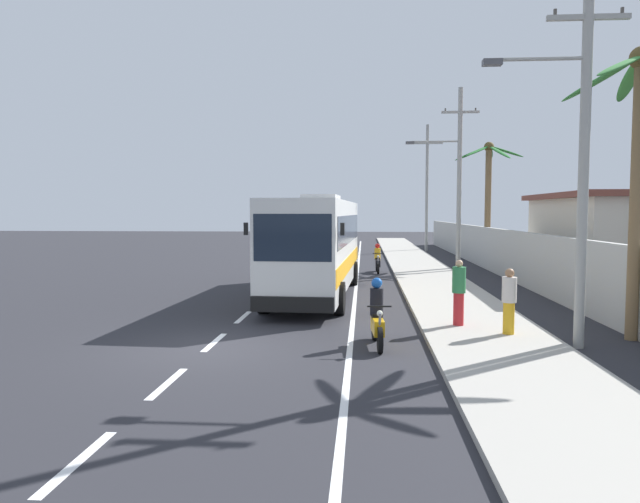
% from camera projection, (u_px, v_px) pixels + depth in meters
% --- Properties ---
extents(ground_plane, '(160.00, 160.00, 0.00)m').
position_uv_depth(ground_plane, '(208.00, 348.00, 13.70)').
color(ground_plane, '#28282D').
extents(sidewalk_kerb, '(3.20, 90.00, 0.14)m').
position_uv_depth(sidewalk_kerb, '(442.00, 291.00, 23.14)').
color(sidewalk_kerb, '#A8A399').
rests_on(sidewalk_kerb, ground).
extents(lane_markings, '(3.50, 71.00, 0.01)m').
position_uv_depth(lane_markings, '(329.00, 278.00, 28.20)').
color(lane_markings, white).
rests_on(lane_markings, ground).
extents(boundary_wall, '(0.24, 60.00, 2.34)m').
position_uv_depth(boundary_wall, '(514.00, 256.00, 26.76)').
color(boundary_wall, '#B2B2AD').
rests_on(boundary_wall, ground).
extents(coach_bus_foreground, '(3.21, 11.66, 3.88)m').
position_uv_depth(coach_bus_foreground, '(317.00, 243.00, 22.07)').
color(coach_bus_foreground, silver).
rests_on(coach_bus_foreground, ground).
extents(motorcycle_beside_bus, '(0.56, 1.96, 1.63)m').
position_uv_depth(motorcycle_beside_bus, '(377.00, 319.00, 13.87)').
color(motorcycle_beside_bus, black).
rests_on(motorcycle_beside_bus, ground).
extents(motorcycle_trailing, '(0.56, 1.96, 1.54)m').
position_uv_depth(motorcycle_trailing, '(378.00, 261.00, 30.61)').
color(motorcycle_trailing, black).
rests_on(motorcycle_trailing, ground).
extents(pedestrian_near_kerb, '(0.36, 0.36, 1.78)m').
position_uv_depth(pedestrian_near_kerb, '(459.00, 291.00, 15.67)').
color(pedestrian_near_kerb, red).
rests_on(pedestrian_near_kerb, sidewalk_kerb).
extents(pedestrian_midwalk, '(0.36, 0.36, 1.66)m').
position_uv_depth(pedestrian_midwalk, '(509.00, 300.00, 14.54)').
color(pedestrian_midwalk, gold).
rests_on(pedestrian_midwalk, sidewalk_kerb).
extents(utility_pole_nearest, '(3.27, 0.24, 9.40)m').
position_uv_depth(utility_pole_nearest, '(581.00, 136.00, 13.37)').
color(utility_pole_nearest, '#9E9E99').
rests_on(utility_pole_nearest, ground).
extents(utility_pole_mid, '(3.76, 0.24, 9.63)m').
position_uv_depth(utility_pole_mid, '(457.00, 175.00, 30.29)').
color(utility_pole_mid, '#9E9E99').
rests_on(utility_pole_mid, ground).
extents(utility_pole_far, '(2.49, 0.24, 10.24)m').
position_uv_depth(utility_pole_far, '(427.00, 186.00, 47.17)').
color(utility_pole_far, '#9E9E99').
rests_on(utility_pole_far, ground).
extents(palm_nearest, '(3.91, 3.97, 7.15)m').
position_uv_depth(palm_nearest, '(488.00, 183.00, 32.87)').
color(palm_nearest, brown).
rests_on(palm_nearest, ground).
extents(palm_second, '(3.62, 3.77, 7.22)m').
position_uv_depth(palm_second, '(638.00, 136.00, 14.20)').
color(palm_second, brown).
rests_on(palm_second, ground).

